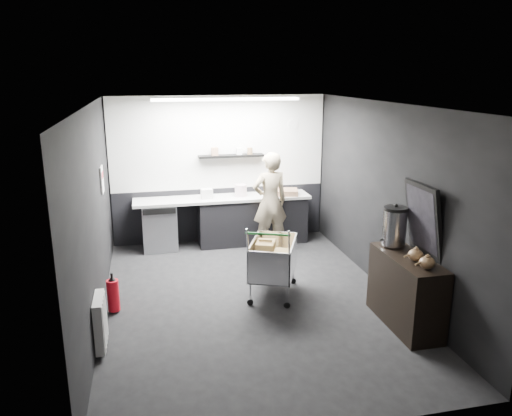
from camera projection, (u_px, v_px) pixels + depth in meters
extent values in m
plane|color=black|center=(250.00, 300.00, 7.02)|extent=(5.50, 5.50, 0.00)
plane|color=silver|center=(250.00, 105.00, 6.31)|extent=(5.50, 5.50, 0.00)
plane|color=black|center=(220.00, 169.00, 9.26)|extent=(5.50, 0.00, 5.50)
plane|color=black|center=(319.00, 293.00, 4.08)|extent=(5.50, 0.00, 5.50)
plane|color=black|center=(94.00, 216.00, 6.25)|extent=(0.00, 5.50, 5.50)
plane|color=black|center=(387.00, 199.00, 7.09)|extent=(0.00, 5.50, 5.50)
cube|color=silver|center=(219.00, 143.00, 9.11)|extent=(3.95, 0.02, 1.70)
cube|color=black|center=(221.00, 214.00, 9.46)|extent=(3.95, 0.02, 1.00)
cube|color=black|center=(231.00, 156.00, 9.10)|extent=(1.20, 0.22, 0.04)
cylinder|color=silver|center=(293.00, 125.00, 9.31)|extent=(0.20, 0.03, 0.20)
cube|color=white|center=(102.00, 180.00, 7.42)|extent=(0.02, 0.30, 0.40)
cube|color=red|center=(102.00, 175.00, 7.41)|extent=(0.02, 0.22, 0.10)
cube|color=silver|center=(100.00, 322.00, 5.68)|extent=(0.10, 0.50, 0.60)
cube|color=white|center=(226.00, 99.00, 8.06)|extent=(2.40, 0.20, 0.04)
cube|color=black|center=(252.00, 220.00, 9.30)|extent=(2.00, 0.56, 0.85)
cube|color=beige|center=(223.00, 198.00, 9.07)|extent=(3.20, 0.60, 0.05)
cube|color=#9EA0A5|center=(160.00, 226.00, 8.95)|extent=(0.60, 0.58, 0.85)
cube|color=black|center=(159.00, 212.00, 8.57)|extent=(0.56, 0.02, 0.10)
imported|color=beige|center=(270.00, 202.00, 8.81)|extent=(0.70, 0.51, 1.77)
cube|color=silver|center=(273.00, 272.00, 7.13)|extent=(0.89, 1.07, 0.02)
cube|color=silver|center=(254.00, 259.00, 7.01)|extent=(0.37, 0.85, 0.48)
cube|color=silver|center=(292.00, 256.00, 7.12)|extent=(0.37, 0.85, 0.48)
cube|color=silver|center=(281.00, 269.00, 6.65)|extent=(0.55, 0.24, 0.48)
cube|color=silver|center=(266.00, 247.00, 7.48)|extent=(0.55, 0.24, 0.48)
cylinder|color=silver|center=(262.00, 296.00, 6.72)|extent=(0.02, 0.02, 0.32)
cylinder|color=silver|center=(298.00, 292.00, 6.83)|extent=(0.02, 0.02, 0.32)
cylinder|color=silver|center=(250.00, 273.00, 7.50)|extent=(0.02, 0.02, 0.32)
cylinder|color=silver|center=(282.00, 270.00, 7.61)|extent=(0.02, 0.02, 0.32)
cylinder|color=green|center=(283.00, 234.00, 6.46)|extent=(0.56, 0.26, 0.03)
cube|color=olive|center=(263.00, 256.00, 7.14)|extent=(0.36, 0.40, 0.41)
cube|color=olive|center=(286.00, 262.00, 6.99)|extent=(0.33, 0.37, 0.36)
cylinder|color=black|center=(262.00, 305.00, 6.76)|extent=(0.09, 0.06, 0.09)
cylinder|color=black|center=(250.00, 281.00, 7.54)|extent=(0.09, 0.06, 0.09)
cylinder|color=black|center=(298.00, 302.00, 6.86)|extent=(0.09, 0.06, 0.09)
cylinder|color=black|center=(282.00, 278.00, 7.65)|extent=(0.09, 0.06, 0.09)
cube|color=black|center=(406.00, 291.00, 6.22)|extent=(0.46, 1.21, 0.91)
cylinder|color=silver|center=(394.00, 228.00, 6.42)|extent=(0.30, 0.30, 0.47)
cylinder|color=black|center=(396.00, 209.00, 6.35)|extent=(0.30, 0.30, 0.04)
sphere|color=black|center=(396.00, 206.00, 6.34)|extent=(0.05, 0.05, 0.05)
ellipsoid|color=brown|center=(416.00, 255.00, 5.94)|extent=(0.18, 0.18, 0.15)
ellipsoid|color=brown|center=(427.00, 263.00, 5.70)|extent=(0.18, 0.18, 0.15)
cube|color=black|center=(424.00, 219.00, 6.07)|extent=(0.21, 0.71, 0.91)
cube|color=black|center=(422.00, 219.00, 6.06)|extent=(0.15, 0.61, 0.78)
cylinder|color=red|center=(113.00, 295.00, 6.61)|extent=(0.16, 0.16, 0.43)
cone|color=black|center=(112.00, 278.00, 6.54)|extent=(0.11, 0.11, 0.06)
cylinder|color=black|center=(112.00, 275.00, 6.53)|extent=(0.03, 0.03, 0.06)
cube|color=#876248|center=(284.00, 192.00, 9.25)|extent=(0.56, 0.47, 0.10)
cylinder|color=beige|center=(241.00, 190.00, 9.11)|extent=(0.22, 0.22, 0.22)
cube|color=silver|center=(207.00, 194.00, 8.93)|extent=(0.21, 0.16, 0.18)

